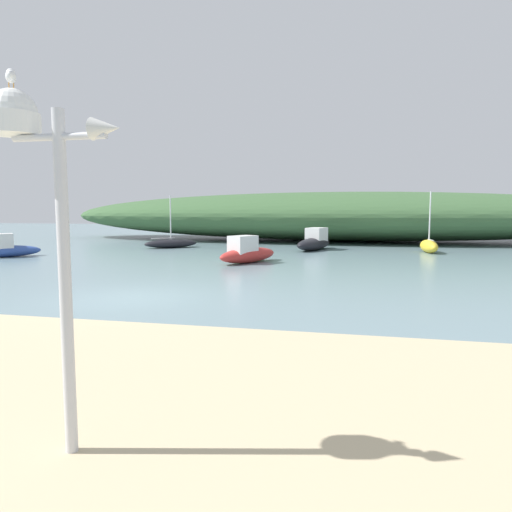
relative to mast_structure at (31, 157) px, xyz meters
name	(u,v)px	position (x,y,z in m)	size (l,w,h in m)	color
ground_plane	(133,297)	(-3.46, 8.56, -3.14)	(120.00, 120.00, 0.00)	gray
distant_hill	(345,216)	(1.94, 35.37, -1.13)	(48.35, 13.21, 4.01)	#3D6038
mast_structure	(31,157)	(0.00, 0.00, 0.00)	(1.37, 0.50, 3.59)	silver
seagull_on_radar	(11,76)	(-0.19, 0.01, 0.77)	(0.22, 0.25, 0.21)	orange
motorboat_far_left	(314,242)	(0.33, 25.75, -2.61)	(2.49, 4.47, 1.41)	black
motorboat_off_point	(247,253)	(-2.23, 17.96, -2.64)	(2.74, 3.85, 1.34)	#B72D28
sailboat_near_shore	(171,243)	(-9.26, 25.26, -2.84)	(3.55, 3.20, 3.51)	black
motorboat_inner_mooring	(6,249)	(-15.70, 17.76, -2.68)	(3.10, 3.08, 1.28)	#2D4C9E
sailboat_mid_channel	(429,246)	(7.21, 25.43, -2.73)	(1.10, 2.84, 3.65)	gold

